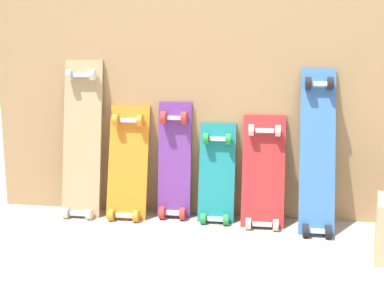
{
  "coord_description": "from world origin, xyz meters",
  "views": [
    {
      "loc": [
        0.39,
        -2.55,
        0.88
      ],
      "look_at": [
        0.0,
        -0.07,
        0.43
      ],
      "focal_mm": 43.89,
      "sensor_mm": 36.0,
      "label": 1
    }
  ],
  "objects_px": {
    "skateboard_purple": "(174,165)",
    "skateboard_natural": "(82,144)",
    "skateboard_orange": "(128,168)",
    "skateboard_blue": "(317,157)",
    "skateboard_teal": "(217,179)",
    "skateboard_red": "(263,177)"
  },
  "relations": [
    {
      "from": "skateboard_purple",
      "to": "skateboard_red",
      "type": "distance_m",
      "value": 0.5
    },
    {
      "from": "skateboard_teal",
      "to": "skateboard_red",
      "type": "height_order",
      "value": "skateboard_red"
    },
    {
      "from": "skateboard_blue",
      "to": "skateboard_purple",
      "type": "bearing_deg",
      "value": 173.69
    },
    {
      "from": "skateboard_natural",
      "to": "skateboard_orange",
      "type": "relative_size",
      "value": 1.37
    },
    {
      "from": "skateboard_purple",
      "to": "skateboard_red",
      "type": "bearing_deg",
      "value": -5.84
    },
    {
      "from": "skateboard_natural",
      "to": "skateboard_teal",
      "type": "relative_size",
      "value": 1.57
    },
    {
      "from": "skateboard_natural",
      "to": "skateboard_red",
      "type": "distance_m",
      "value": 1.04
    },
    {
      "from": "skateboard_orange",
      "to": "skateboard_red",
      "type": "relative_size",
      "value": 1.06
    },
    {
      "from": "skateboard_natural",
      "to": "skateboard_orange",
      "type": "xyz_separation_m",
      "value": [
        0.27,
        -0.01,
        -0.13
      ]
    },
    {
      "from": "skateboard_natural",
      "to": "skateboard_teal",
      "type": "bearing_deg",
      "value": 0.58
    },
    {
      "from": "skateboard_teal",
      "to": "skateboard_red",
      "type": "distance_m",
      "value": 0.26
    },
    {
      "from": "skateboard_purple",
      "to": "skateboard_blue",
      "type": "distance_m",
      "value": 0.79
    },
    {
      "from": "skateboard_orange",
      "to": "skateboard_blue",
      "type": "relative_size",
      "value": 0.77
    },
    {
      "from": "skateboard_teal",
      "to": "skateboard_natural",
      "type": "bearing_deg",
      "value": -179.42
    },
    {
      "from": "skateboard_blue",
      "to": "skateboard_orange",
      "type": "bearing_deg",
      "value": 177.47
    },
    {
      "from": "skateboard_purple",
      "to": "skateboard_natural",
      "type": "bearing_deg",
      "value": -176.27
    },
    {
      "from": "skateboard_natural",
      "to": "skateboard_orange",
      "type": "distance_m",
      "value": 0.3
    },
    {
      "from": "skateboard_natural",
      "to": "skateboard_purple",
      "type": "distance_m",
      "value": 0.54
    },
    {
      "from": "skateboard_teal",
      "to": "skateboard_red",
      "type": "relative_size",
      "value": 0.92
    },
    {
      "from": "skateboard_purple",
      "to": "skateboard_teal",
      "type": "relative_size",
      "value": 1.18
    },
    {
      "from": "skateboard_purple",
      "to": "skateboard_blue",
      "type": "relative_size",
      "value": 0.79
    },
    {
      "from": "skateboard_natural",
      "to": "skateboard_purple",
      "type": "height_order",
      "value": "skateboard_natural"
    }
  ]
}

